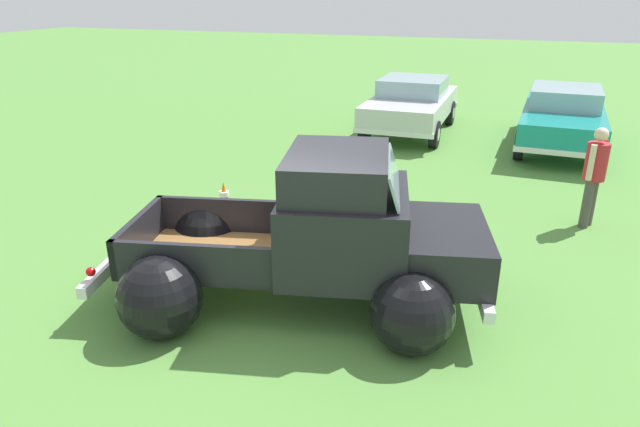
{
  "coord_description": "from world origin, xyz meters",
  "views": [
    {
      "loc": [
        2.47,
        -5.84,
        3.68
      ],
      "look_at": [
        0.0,
        1.02,
        0.76
      ],
      "focal_mm": 32.03,
      "sensor_mm": 36.0,
      "label": 1
    }
  ],
  "objects_px": {
    "show_car_1": "(563,115)",
    "lane_cone_1": "(305,192)",
    "show_car_0": "(411,103)",
    "spectator_0": "(595,171)",
    "vintage_pickup_truck": "(323,245)",
    "lane_cone_0": "(224,200)"
  },
  "relations": [
    {
      "from": "show_car_0",
      "to": "lane_cone_0",
      "type": "xyz_separation_m",
      "value": [
        -1.75,
        -7.11,
        -0.47
      ]
    },
    {
      "from": "lane_cone_0",
      "to": "vintage_pickup_truck",
      "type": "bearing_deg",
      "value": -39.25
    },
    {
      "from": "show_car_0",
      "to": "show_car_1",
      "type": "distance_m",
      "value": 3.75
    },
    {
      "from": "vintage_pickup_truck",
      "to": "lane_cone_0",
      "type": "height_order",
      "value": "vintage_pickup_truck"
    },
    {
      "from": "show_car_0",
      "to": "lane_cone_1",
      "type": "relative_size",
      "value": 6.68
    },
    {
      "from": "show_car_1",
      "to": "lane_cone_1",
      "type": "height_order",
      "value": "show_car_1"
    },
    {
      "from": "vintage_pickup_truck",
      "to": "lane_cone_1",
      "type": "bearing_deg",
      "value": 102.14
    },
    {
      "from": "vintage_pickup_truck",
      "to": "spectator_0",
      "type": "height_order",
      "value": "vintage_pickup_truck"
    },
    {
      "from": "show_car_0",
      "to": "lane_cone_1",
      "type": "bearing_deg",
      "value": -5.41
    },
    {
      "from": "vintage_pickup_truck",
      "to": "lane_cone_0",
      "type": "bearing_deg",
      "value": 127.58
    },
    {
      "from": "show_car_0",
      "to": "spectator_0",
      "type": "xyz_separation_m",
      "value": [
        4.02,
        -5.45,
        0.15
      ]
    },
    {
      "from": "show_car_0",
      "to": "show_car_1",
      "type": "xyz_separation_m",
      "value": [
        3.74,
        -0.27,
        0.0
      ]
    },
    {
      "from": "show_car_0",
      "to": "lane_cone_1",
      "type": "xyz_separation_m",
      "value": [
        -0.61,
        -6.28,
        -0.47
      ]
    },
    {
      "from": "show_car_0",
      "to": "lane_cone_1",
      "type": "distance_m",
      "value": 6.33
    },
    {
      "from": "vintage_pickup_truck",
      "to": "lane_cone_1",
      "type": "height_order",
      "value": "vintage_pickup_truck"
    },
    {
      "from": "vintage_pickup_truck",
      "to": "lane_cone_1",
      "type": "relative_size",
      "value": 7.83
    },
    {
      "from": "vintage_pickup_truck",
      "to": "spectator_0",
      "type": "distance_m",
      "value": 4.95
    },
    {
      "from": "spectator_0",
      "to": "lane_cone_0",
      "type": "distance_m",
      "value": 6.04
    },
    {
      "from": "vintage_pickup_truck",
      "to": "show_car_1",
      "type": "distance_m",
      "value": 9.37
    },
    {
      "from": "spectator_0",
      "to": "show_car_0",
      "type": "bearing_deg",
      "value": 151.57
    },
    {
      "from": "lane_cone_1",
      "to": "lane_cone_0",
      "type": "bearing_deg",
      "value": -143.96
    },
    {
      "from": "spectator_0",
      "to": "lane_cone_0",
      "type": "relative_size",
      "value": 2.61
    }
  ]
}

